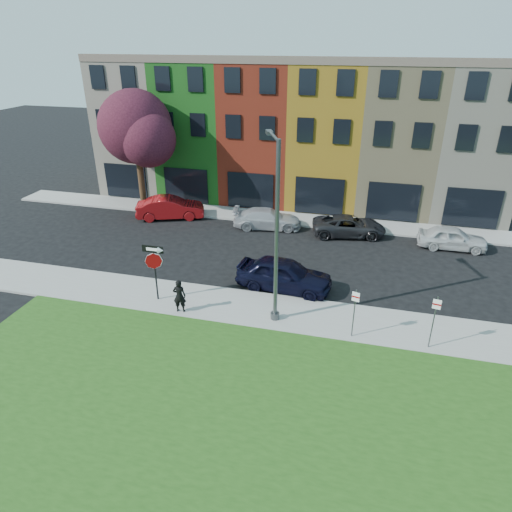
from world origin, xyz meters
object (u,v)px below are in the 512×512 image
(stop_sign, at_px, (154,262))
(sedan_near, at_px, (284,274))
(street_lamp, at_px, (276,234))
(man, at_px, (179,296))

(stop_sign, height_order, sedan_near, stop_sign)
(sedan_near, bearing_deg, street_lamp, -172.91)
(street_lamp, bearing_deg, stop_sign, 157.00)
(stop_sign, relative_size, sedan_near, 0.57)
(man, height_order, sedan_near, man)
(man, height_order, street_lamp, street_lamp)
(stop_sign, relative_size, man, 1.75)
(stop_sign, bearing_deg, street_lamp, -0.41)
(stop_sign, distance_m, sedan_near, 6.46)
(sedan_near, relative_size, street_lamp, 0.62)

